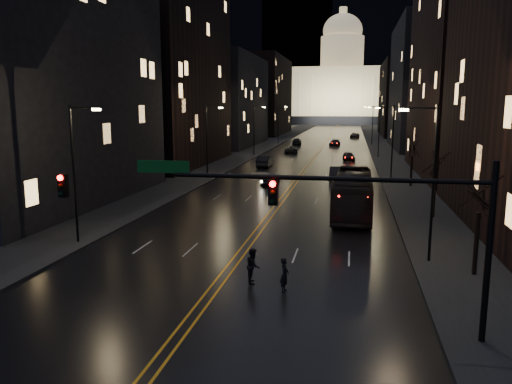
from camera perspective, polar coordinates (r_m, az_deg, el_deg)
The scene contains 37 objects.
ground at distance 21.86m, azimuth -7.50°, elevation -14.35°, with size 900.00×900.00×0.00m, color black.
road at distance 149.29m, azimuth 8.43°, elevation 6.28°, with size 20.00×320.00×0.02m, color black.
sidewalk_left at distance 150.55m, azimuth 3.07°, elevation 6.42°, with size 8.00×320.00×0.16m, color black.
sidewalk_right at distance 149.34m, azimuth 13.83°, elevation 6.13°, with size 8.00×320.00×0.16m, color black.
center_line at distance 149.29m, azimuth 8.43°, elevation 6.28°, with size 0.62×320.00×0.01m, color orange.
building_left_near at distance 49.29m, azimuth -23.47°, elevation 11.44°, with size 12.00×28.00×22.00m, color black.
building_left_mid at distance 78.05m, azimuth -10.01°, elevation 13.39°, with size 12.00×30.00×28.00m, color black.
building_left_far at distance 114.24m, azimuth -3.08°, elevation 10.33°, with size 12.00×34.00×20.00m, color black.
building_left_dist at distance 161.27m, azimuth 1.09°, elevation 10.90°, with size 12.00×40.00×24.00m, color black.
building_right_tall at distance 71.13m, azimuth 23.67°, elevation 17.16°, with size 12.00×30.00×38.00m, color black.
building_right_mid at distance 111.92m, azimuth 18.72°, elevation 11.39°, with size 12.00×34.00×26.00m, color black.
building_right_dist at distance 159.57m, azimuth 16.37°, elevation 10.16°, with size 12.00×40.00×22.00m, color black.
mountain_ridge at distance 404.21m, azimuth 16.29°, elevation 17.40°, with size 520.00×60.00×130.00m, color black.
capitol at distance 269.09m, azimuth 9.69°, elevation 11.42°, with size 90.00×50.00×58.50m.
traffic_signal at distance 19.27m, azimuth 9.06°, elevation -1.72°, with size 17.29×0.45×7.00m.
streetlamp_right_near at distance 29.47m, azimuth 19.31°, elevation 1.78°, with size 2.13×0.25×9.00m.
streetlamp_left_near at distance 33.87m, azimuth -19.87°, elevation 2.73°, with size 2.13×0.25×9.00m.
streetlamp_right_mid at distance 59.18m, azimuth 15.16°, elevation 5.75°, with size 2.13×0.25×9.00m.
streetlamp_left_mid at distance 61.48m, azimuth -5.48°, elevation 6.19°, with size 2.13×0.25×9.00m.
streetlamp_right_far at distance 89.08m, azimuth 13.78°, elevation 7.06°, with size 2.13×0.25×9.00m.
streetlamp_left_far at distance 90.63m, azimuth -0.12°, elevation 7.38°, with size 2.13×0.25×9.00m.
streetlamp_right_dist at distance 119.03m, azimuth 13.09°, elevation 7.71°, with size 2.13×0.25×9.00m.
streetlamp_left_dist at distance 120.20m, azimuth 2.64°, elevation 7.96°, with size 2.13×0.25×9.00m.
tree_right_near at distance 28.02m, azimuth 24.25°, elevation -0.08°, with size 2.40×2.40×6.65m.
tree_right_mid at distance 41.64m, azimuth 19.90°, elevation 3.17°, with size 2.40×2.40×6.65m.
tree_right_far at distance 57.43m, azimuth 17.46°, elevation 4.97°, with size 2.40×2.40×6.65m.
bus at distance 41.89m, azimuth 11.01°, elevation -0.20°, with size 2.98×12.72×3.54m, color black.
oncoming_car_a at distance 56.96m, azimuth 1.61°, elevation 1.55°, with size 1.75×4.36×1.48m, color black.
oncoming_car_b at distance 73.68m, azimuth 0.99°, elevation 3.53°, with size 1.82×5.23×1.72m, color black.
oncoming_car_c at distance 96.02m, azimuth 4.04°, elevation 4.87°, with size 2.34×5.08×1.41m, color black.
oncoming_car_d at distance 117.06m, azimuth 4.67°, elevation 5.78°, with size 2.17×5.33×1.55m, color black.
receding_car_a at distance 61.84m, azimuth 9.17°, elevation 2.13°, with size 1.69×4.83×1.59m, color black.
receding_car_b at distance 83.87m, azimuth 10.56°, elevation 4.04°, with size 1.73×4.31×1.47m, color black.
receding_car_c at distance 114.26m, azimuth 9.00°, elevation 5.57°, with size 2.02×4.96×1.44m, color black.
receding_car_d at distance 144.76m, azimuth 11.23°, elevation 6.37°, with size 2.42×5.26×1.46m, color black.
pedestrian_a at distance 24.48m, azimuth 3.28°, elevation -9.45°, with size 0.62×0.41×1.70m, color black.
pedestrian_b at distance 25.64m, azimuth -0.33°, elevation -8.41°, with size 0.88×0.48×1.80m, color black.
Camera 1 is at (6.44, -18.89, 8.91)m, focal length 35.00 mm.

